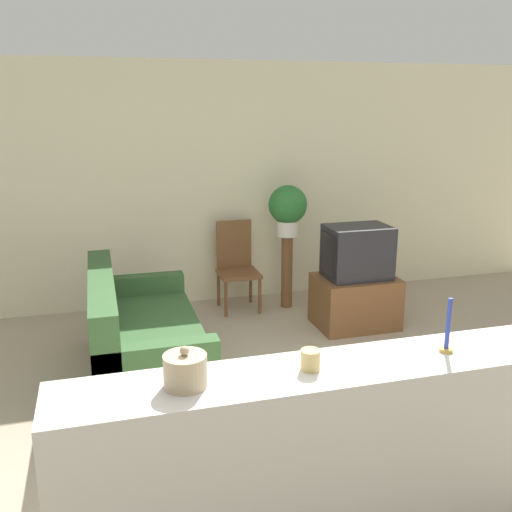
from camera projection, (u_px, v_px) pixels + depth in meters
ground_plane at (299, 476)px, 3.55m from camera, size 14.00×14.00×0.00m
wall_back at (197, 186)px, 6.38m from camera, size 9.00×0.06×2.70m
couch at (141, 342)px, 4.77m from camera, size 0.88×1.82×0.90m
tv_stand at (355, 301)px, 5.89m from camera, size 0.81×0.60×0.53m
television at (357, 252)px, 5.75m from camera, size 0.65×0.45×0.53m
wooden_chair at (237, 263)px, 6.36m from camera, size 0.44×0.44×0.98m
plant_stand at (287, 272)px, 6.41m from camera, size 0.13×0.13×0.83m
potted_plant at (288, 207)px, 6.22m from camera, size 0.42×0.42×0.56m
foreground_counter at (335, 453)px, 2.95m from camera, size 2.82×0.44×0.99m
decorative_bowl at (185, 370)px, 2.60m from camera, size 0.20×0.20×0.20m
candle_jar at (310, 360)px, 2.77m from camera, size 0.10×0.10×0.10m
candlestick at (447, 334)px, 2.95m from camera, size 0.07×0.07×0.30m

